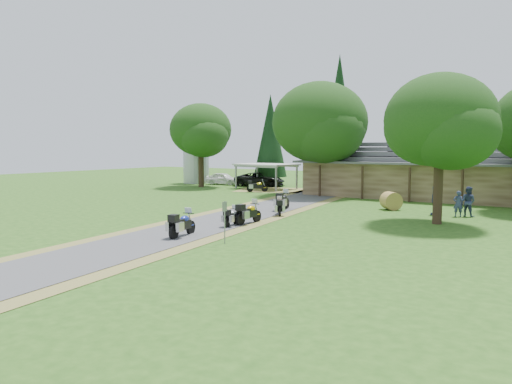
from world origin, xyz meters
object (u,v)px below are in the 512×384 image
Objects in this scene: lodge at (425,170)px; motorcycle_carport_a at (257,186)px; motorcycle_row_b at (232,216)px; motorcycle_row_d at (280,206)px; carport at (266,176)px; motorcycle_row_a at (182,223)px; car_dark_suv at (260,176)px; car_white_sedan at (223,177)px; silo at (196,157)px; hay_bale at (391,201)px; motorcycle_row_e at (283,200)px; motorcycle_row_c at (249,212)px.

lodge is 11.71× the size of motorcycle_carport_a.
motorcycle_row_d is at bearing -13.48° from motorcycle_row_b.
carport is 28.39m from motorcycle_row_a.
car_dark_suv is at bearing 85.64° from motorcycle_carport_a.
car_white_sedan is 30.49m from motorcycle_row_b.
motorcycle_row_d is at bearing -142.56° from car_white_sedan.
silo is (-27.80, 1.77, 0.74)m from lodge.
motorcycle_carport_a is 16.70m from hay_bale.
motorcycle_row_e reaches higher than motorcycle_row_a.
motorcycle_carport_a is at bearing 14.58° from motorcycle_row_a.
motorcycle_row_e reaches higher than motorcycle_row_d.
motorcycle_row_b is (18.94, -23.89, -0.32)m from car_white_sedan.
motorcycle_row_a reaches higher than motorcycle_carport_a.
car_white_sedan is at bearing 24.05° from motorcycle_row_b.
motorcycle_row_a is 9.39m from motorcycle_row_d.
motorcycle_row_d is (-0.08, 5.37, 0.02)m from motorcycle_row_b.
motorcycle_carport_a is at bearing 5.96° from motorcycle_row_d.
hay_bale is at bearing -21.63° from motorcycle_row_c.
motorcycle_carport_a is 1.44× the size of hay_bale.
silo is 11.79m from carport.
lodge is at bearing -115.21° from car_dark_suv.
motorcycle_carport_a is at bearing -63.29° from carport.
motorcycle_row_b is at bearing -46.03° from silo.
motorcycle_row_b is at bearing -11.13° from motorcycle_row_a.
motorcycle_row_b is 0.80× the size of motorcycle_row_e.
lodge reaches higher than motorcycle_row_d.
car_white_sedan is at bearing 153.86° from hay_bale.
motorcycle_row_a is 1.17× the size of motorcycle_row_d.
carport is 24.81m from motorcycle_row_b.
motorcycle_row_b is at bearing 148.15° from motorcycle_row_d.
carport is 3.40m from car_dark_suv.
motorcycle_row_b is at bearing 175.86° from motorcycle_row_e.
car_dark_suv is at bearing 147.57° from hay_bale.
lodge is 16.40m from carport.
silo is 4.79m from car_white_sedan.
carport is at bearing 73.58° from motorcycle_carport_a.
hay_bale is (24.00, -11.78, -0.25)m from car_white_sedan.
motorcycle_row_a is at bearing 177.49° from motorcycle_row_c.
motorcycle_carport_a is at bearing -165.54° from lodge.
silo is 3.49× the size of motorcycle_carport_a.
motorcycle_row_b is at bearing -54.52° from carport.
motorcycle_row_b is at bearing -168.80° from car_dark_suv.
silo reaches higher than motorcycle_row_e.
motorcycle_row_c is (0.34, 1.23, 0.12)m from motorcycle_row_b.
car_dark_suv is 7.01m from motorcycle_carport_a.
car_white_sedan is at bearing -1.27° from silo.
car_white_sedan reaches higher than motorcycle_carport_a.
motorcycle_row_c is at bearing -113.45° from hay_bale.
hay_bale is at bearing -22.85° from carport.
car_dark_suv is 27.20m from motorcycle_row_c.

